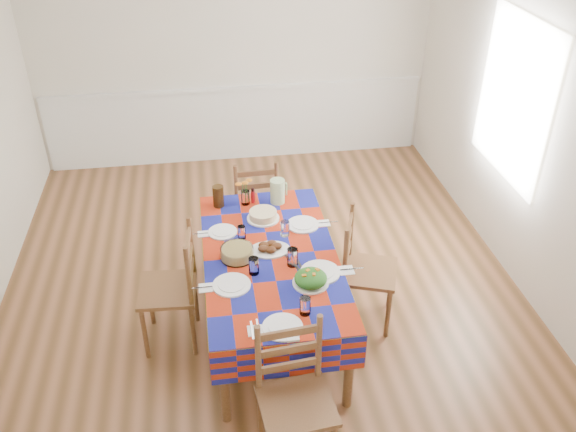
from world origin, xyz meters
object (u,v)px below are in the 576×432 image
object	(u,v)px
chair_far	(255,203)
chair_right	(364,271)
green_pitcher	(277,191)
tea_pitcher	(218,196)
dining_table	(271,264)
meat_platter	(269,248)
chair_left	(174,289)
chair_near	(295,399)

from	to	relation	value
chair_far	chair_right	xyz separation A→B (m)	(0.75, -1.17, 0.01)
green_pitcher	tea_pitcher	distance (m)	0.50
dining_table	chair_right	xyz separation A→B (m)	(0.75, 0.02, -0.17)
meat_platter	chair_far	size ratio (longest dim) A/B	0.33
green_pitcher	chair_right	world-z (taller)	chair_right
green_pitcher	tea_pitcher	world-z (taller)	green_pitcher
meat_platter	dining_table	bearing A→B (deg)	-89.80
green_pitcher	tea_pitcher	size ratio (longest dim) A/B	1.14
tea_pitcher	chair_far	bearing A→B (deg)	49.92
tea_pitcher	chair_far	xyz separation A→B (m)	(0.35, 0.41, -0.35)
meat_platter	chair_left	bearing A→B (deg)	-175.18
chair_far	chair_right	bearing A→B (deg)	120.55
meat_platter	chair_near	size ratio (longest dim) A/B	0.31
dining_table	chair_left	size ratio (longest dim) A/B	1.86
dining_table	chair_far	distance (m)	1.19
meat_platter	green_pitcher	bearing A→B (deg)	77.17
chair_right	chair_far	bearing A→B (deg)	52.53
tea_pitcher	chair_far	size ratio (longest dim) A/B	0.20
green_pitcher	chair_right	size ratio (longest dim) A/B	0.22
chair_left	chair_far	bearing A→B (deg)	151.71
meat_platter	tea_pitcher	bearing A→B (deg)	115.77
dining_table	chair_left	distance (m)	0.76
dining_table	chair_right	world-z (taller)	chair_right
meat_platter	chair_right	distance (m)	0.80
tea_pitcher	green_pitcher	bearing A→B (deg)	-1.76
green_pitcher	chair_left	xyz separation A→B (m)	(-0.90, -0.76, -0.34)
tea_pitcher	chair_right	distance (m)	1.37
tea_pitcher	dining_table	bearing A→B (deg)	-65.98
tea_pitcher	chair_right	size ratio (longest dim) A/B	0.19
meat_platter	tea_pitcher	distance (m)	0.79
chair_right	chair_near	bearing A→B (deg)	167.65
tea_pitcher	meat_platter	bearing A→B (deg)	-64.23
tea_pitcher	chair_near	bearing A→B (deg)	-80.14
dining_table	meat_platter	bearing A→B (deg)	90.20
meat_platter	chair_right	world-z (taller)	chair_right
meat_platter	chair_near	distance (m)	1.27
green_pitcher	meat_platter	bearing A→B (deg)	-102.83
chair_far	chair_right	size ratio (longest dim) A/B	0.98
green_pitcher	chair_far	xyz separation A→B (m)	(-0.16, 0.43, -0.36)
meat_platter	chair_far	distance (m)	1.16
chair_near	chair_left	distance (m)	1.39
tea_pitcher	chair_right	xyz separation A→B (m)	(1.09, -0.76, -0.34)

